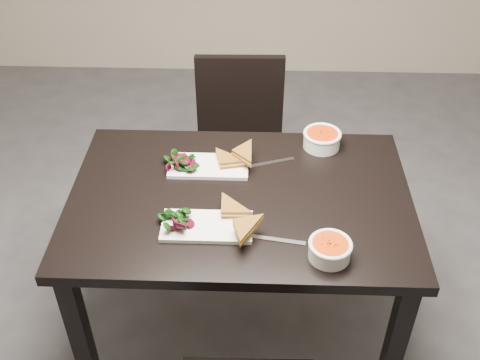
{
  "coord_description": "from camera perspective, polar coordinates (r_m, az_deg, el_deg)",
  "views": [
    {
      "loc": [
        0.14,
        -1.39,
        2.04
      ],
      "look_at": [
        0.09,
        0.14,
        0.82
      ],
      "focal_mm": 42.91,
      "sensor_mm": 36.0,
      "label": 1
    }
  ],
  "objects": [
    {
      "name": "ground",
      "position": [
        2.48,
        -2.31,
        -17.02
      ],
      "size": [
        5.0,
        5.0,
        0.0
      ],
      "primitive_type": "plane",
      "color": "#47474C",
      "rests_on": "ground"
    },
    {
      "name": "table",
      "position": [
        2.07,
        -0.0,
        -3.66
      ],
      "size": [
        1.2,
        0.8,
        0.75
      ],
      "color": "black",
      "rests_on": "ground"
    },
    {
      "name": "chair_far",
      "position": [
        2.77,
        -0.04,
        4.36
      ],
      "size": [
        0.43,
        0.43,
        0.85
      ],
      "rotation": [
        0.0,
        0.0,
        0.03
      ],
      "color": "black",
      "rests_on": "ground"
    },
    {
      "name": "plate_near",
      "position": [
        1.88,
        -3.31,
        -4.62
      ],
      "size": [
        0.3,
        0.15,
        0.01
      ],
      "primitive_type": "cube",
      "color": "white",
      "rests_on": "table"
    },
    {
      "name": "sandwich_near",
      "position": [
        1.87,
        -1.31,
        -3.66
      ],
      "size": [
        0.15,
        0.12,
        0.05
      ],
      "primitive_type": null,
      "rotation": [
        0.0,
        0.0,
        0.03
      ],
      "color": "#AE7024",
      "rests_on": "plate_near"
    },
    {
      "name": "salad_near",
      "position": [
        1.87,
        -6.39,
        -3.91
      ],
      "size": [
        0.09,
        0.08,
        0.04
      ],
      "primitive_type": null,
      "color": "black",
      "rests_on": "plate_near"
    },
    {
      "name": "soup_bowl_near",
      "position": [
        1.79,
        8.93,
        -6.78
      ],
      "size": [
        0.14,
        0.14,
        0.06
      ],
      "color": "white",
      "rests_on": "table"
    },
    {
      "name": "cutlery_near",
      "position": [
        1.84,
        3.76,
        -5.96
      ],
      "size": [
        0.18,
        0.04,
        0.0
      ],
      "primitive_type": "cube",
      "rotation": [
        0.0,
        0.0,
        -0.16
      ],
      "color": "silver",
      "rests_on": "table"
    },
    {
      "name": "plate_far",
      "position": [
        2.13,
        -3.14,
        1.38
      ],
      "size": [
        0.29,
        0.15,
        0.01
      ],
      "primitive_type": "cube",
      "color": "white",
      "rests_on": "table"
    },
    {
      "name": "sandwich_far",
      "position": [
        2.09,
        -1.42,
        1.78
      ],
      "size": [
        0.17,
        0.14,
        0.05
      ],
      "primitive_type": null,
      "rotation": [
        0.0,
        0.0,
        0.22
      ],
      "color": "#AE7024",
      "rests_on": "plate_far"
    },
    {
      "name": "salad_far",
      "position": [
        2.12,
        -5.85,
        2.02
      ],
      "size": [
        0.09,
        0.08,
        0.04
      ],
      "primitive_type": null,
      "color": "black",
      "rests_on": "plate_far"
    },
    {
      "name": "soup_bowl_far",
      "position": [
        2.24,
        8.15,
        4.12
      ],
      "size": [
        0.15,
        0.15,
        0.07
      ],
      "color": "white",
      "rests_on": "table"
    },
    {
      "name": "cutlery_far",
      "position": [
        2.16,
        3.14,
        1.76
      ],
      "size": [
        0.18,
        0.07,
        0.0
      ],
      "primitive_type": "cube",
      "rotation": [
        0.0,
        0.0,
        0.33
      ],
      "color": "silver",
      "rests_on": "table"
    }
  ]
}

